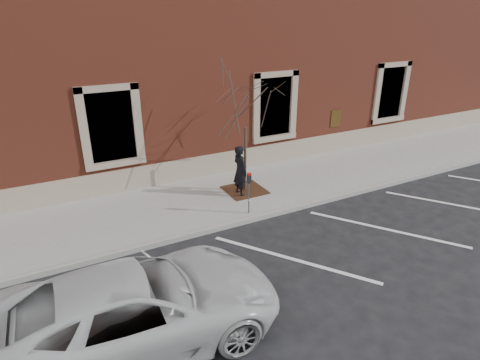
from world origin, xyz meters
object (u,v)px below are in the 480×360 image
parking_meter (249,186)px  sapling (245,108)px  man (240,171)px  white_truck (135,308)px

parking_meter → sapling: size_ratio=0.32×
man → white_truck: (-4.57, -4.57, -0.23)m
man → white_truck: size_ratio=0.31×
parking_meter → white_truck: 5.34m
sapling → man: bearing=-145.7°
sapling → white_truck: (-4.86, -4.77, -2.19)m
man → parking_meter: size_ratio=1.30×
parking_meter → sapling: sapling is taller
man → sapling: sapling is taller
man → sapling: bearing=-59.9°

